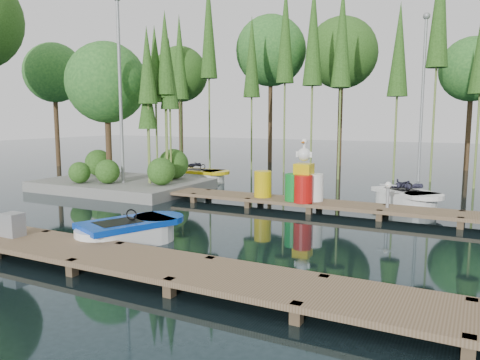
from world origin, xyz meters
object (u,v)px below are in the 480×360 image
at_px(boat_blue, 129,233).
at_px(boat_yellow_far, 201,176).
at_px(island, 119,108).
at_px(utility_cabinet, 13,225).
at_px(drum_cluster, 304,183).
at_px(yellow_barrel, 263,184).

bearing_deg(boat_blue, boat_yellow_far, 135.27).
relative_size(boat_blue, boat_yellow_far, 1.05).
bearing_deg(boat_blue, island, 154.96).
bearing_deg(boat_yellow_far, utility_cabinet, -55.61).
relative_size(utility_cabinet, drum_cluster, 0.27).
bearing_deg(drum_cluster, boat_yellow_far, 147.33).
relative_size(utility_cabinet, yellow_barrel, 0.61).
relative_size(yellow_barrel, drum_cluster, 0.44).
bearing_deg(utility_cabinet, drum_cluster, 58.93).
relative_size(island, utility_cabinet, 13.35).
bearing_deg(boat_yellow_far, drum_cluster, -8.92).
bearing_deg(utility_cabinet, island, 116.53).
bearing_deg(yellow_barrel, boat_blue, -98.19).
bearing_deg(utility_cabinet, boat_yellow_far, 100.64).
height_order(island, boat_blue, island).
distance_m(island, boat_yellow_far, 4.58).
height_order(island, utility_cabinet, island).
bearing_deg(utility_cabinet, yellow_barrel, 68.95).
distance_m(island, boat_blue, 9.05).
bearing_deg(boat_blue, drum_cluster, 89.82).
distance_m(boat_blue, boat_yellow_far, 10.10).
height_order(utility_cabinet, drum_cluster, drum_cluster).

